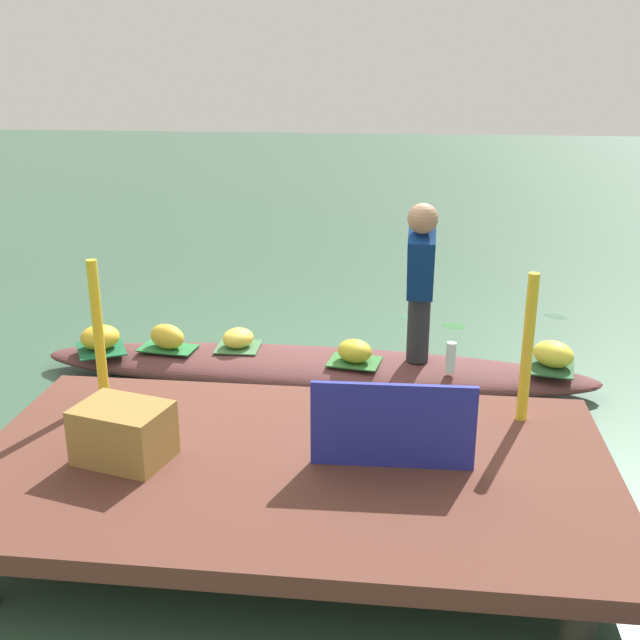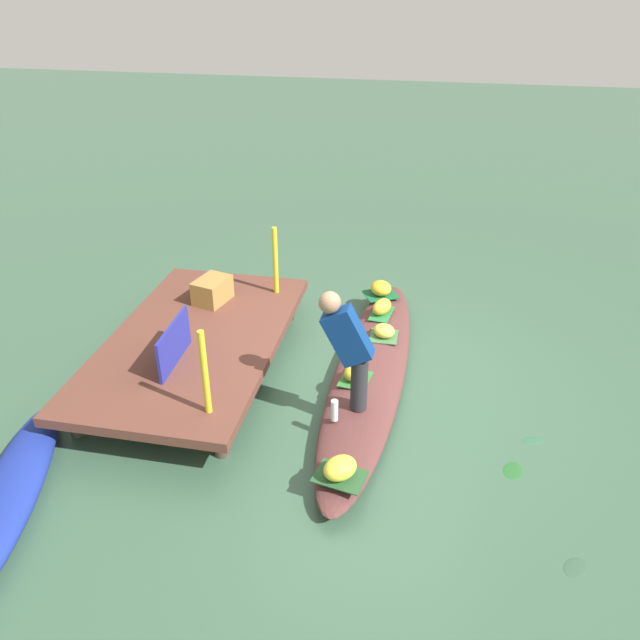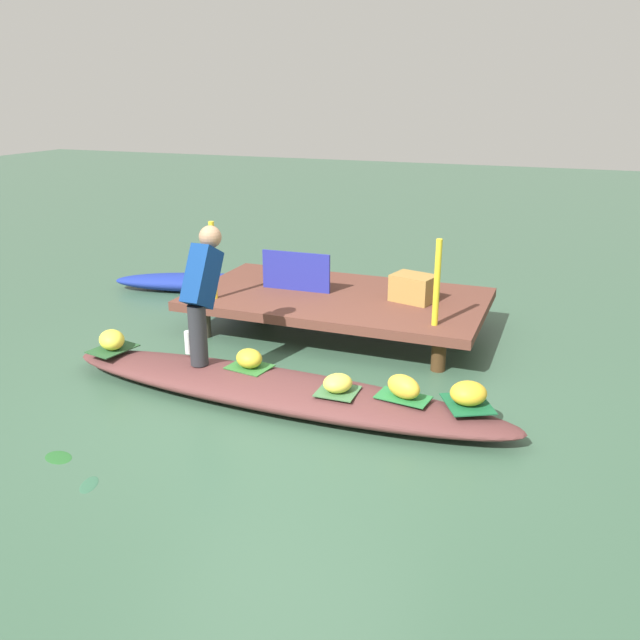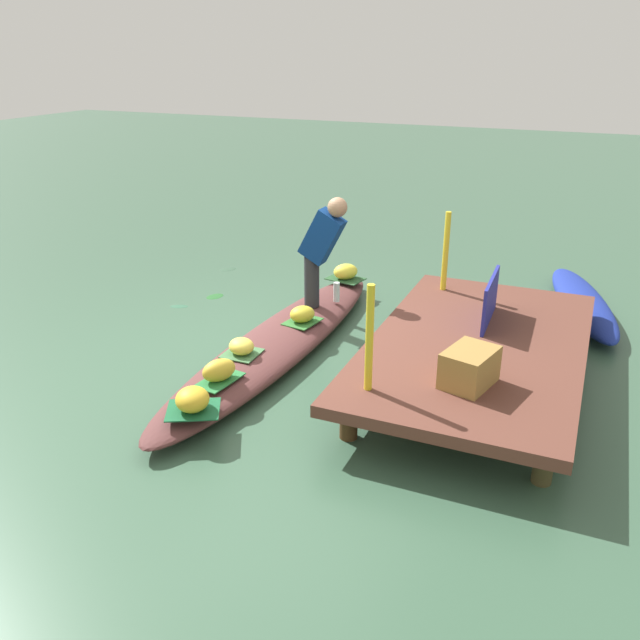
{
  "view_description": "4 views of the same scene",
  "coord_description": "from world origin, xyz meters",
  "px_view_note": "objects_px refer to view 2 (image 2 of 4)",
  "views": [
    {
      "loc": [
        -0.66,
        5.25,
        2.31
      ],
      "look_at": [
        -0.06,
        0.13,
        0.55
      ],
      "focal_mm": 43.07,
      "sensor_mm": 36.0,
      "label": 1
    },
    {
      "loc": [
        -5.53,
        -0.55,
        3.92
      ],
      "look_at": [
        0.25,
        0.6,
        0.55
      ],
      "focal_mm": 35.24,
      "sensor_mm": 36.0,
      "label": 2
    },
    {
      "loc": [
        2.22,
        -4.71,
        2.55
      ],
      "look_at": [
        0.17,
        0.59,
        0.58
      ],
      "focal_mm": 37.35,
      "sensor_mm": 36.0,
      "label": 3
    },
    {
      "loc": [
        5.29,
        2.71,
        2.83
      ],
      "look_at": [
        0.31,
        0.58,
        0.57
      ],
      "focal_mm": 37.22,
      "sensor_mm": 36.0,
      "label": 4
    }
  ],
  "objects_px": {
    "banana_bunch_1": "(356,372)",
    "vendor_person": "(348,345)",
    "vendor_boat": "(370,373)",
    "banana_bunch_4": "(381,288)",
    "banana_bunch_2": "(382,307)",
    "moored_boat": "(9,495)",
    "produce_crate": "(212,290)",
    "banana_bunch_3": "(340,468)",
    "market_banner": "(174,344)",
    "banana_bunch_0": "(384,331)",
    "water_bottle": "(334,410)"
  },
  "relations": [
    {
      "from": "banana_bunch_1",
      "to": "vendor_person",
      "type": "xyz_separation_m",
      "value": [
        -0.45,
        0.02,
        0.6
      ]
    },
    {
      "from": "vendor_boat",
      "to": "banana_bunch_4",
      "type": "height_order",
      "value": "banana_bunch_4"
    },
    {
      "from": "vendor_boat",
      "to": "banana_bunch_2",
      "type": "bearing_deg",
      "value": 1.86
    },
    {
      "from": "moored_boat",
      "to": "produce_crate",
      "type": "distance_m",
      "value": 3.15
    },
    {
      "from": "banana_bunch_2",
      "to": "banana_bunch_3",
      "type": "height_order",
      "value": "banana_bunch_2"
    },
    {
      "from": "vendor_person",
      "to": "market_banner",
      "type": "distance_m",
      "value": 1.79
    },
    {
      "from": "banana_bunch_0",
      "to": "water_bottle",
      "type": "xyz_separation_m",
      "value": [
        -1.58,
        0.29,
        0.03
      ]
    },
    {
      "from": "banana_bunch_2",
      "to": "moored_boat",
      "type": "bearing_deg",
      "value": 142.1
    },
    {
      "from": "banana_bunch_4",
      "to": "water_bottle",
      "type": "height_order",
      "value": "water_bottle"
    },
    {
      "from": "moored_boat",
      "to": "produce_crate",
      "type": "relative_size",
      "value": 5.31
    },
    {
      "from": "moored_boat",
      "to": "vendor_boat",
      "type": "bearing_deg",
      "value": -65.39
    },
    {
      "from": "banana_bunch_0",
      "to": "banana_bunch_4",
      "type": "distance_m",
      "value": 1.03
    },
    {
      "from": "banana_bunch_4",
      "to": "produce_crate",
      "type": "distance_m",
      "value": 2.13
    },
    {
      "from": "banana_bunch_0",
      "to": "moored_boat",
      "type": "bearing_deg",
      "value": 136.56
    },
    {
      "from": "banana_bunch_3",
      "to": "banana_bunch_2",
      "type": "bearing_deg",
      "value": -0.65
    },
    {
      "from": "banana_bunch_0",
      "to": "banana_bunch_2",
      "type": "height_order",
      "value": "banana_bunch_2"
    },
    {
      "from": "vendor_person",
      "to": "banana_bunch_3",
      "type": "bearing_deg",
      "value": -174.22
    },
    {
      "from": "banana_bunch_0",
      "to": "banana_bunch_4",
      "type": "bearing_deg",
      "value": 8.44
    },
    {
      "from": "banana_bunch_1",
      "to": "market_banner",
      "type": "relative_size",
      "value": 0.33
    },
    {
      "from": "moored_boat",
      "to": "water_bottle",
      "type": "distance_m",
      "value": 2.83
    },
    {
      "from": "banana_bunch_4",
      "to": "produce_crate",
      "type": "xyz_separation_m",
      "value": [
        -0.91,
        1.91,
        0.23
      ]
    },
    {
      "from": "moored_boat",
      "to": "market_banner",
      "type": "relative_size",
      "value": 2.94
    },
    {
      "from": "vendor_person",
      "to": "market_banner",
      "type": "xyz_separation_m",
      "value": [
        0.14,
        1.77,
        -0.28
      ]
    },
    {
      "from": "moored_boat",
      "to": "banana_bunch_2",
      "type": "distance_m",
      "value": 4.37
    },
    {
      "from": "vendor_person",
      "to": "produce_crate",
      "type": "distance_m",
      "value": 2.38
    },
    {
      "from": "banana_bunch_0",
      "to": "water_bottle",
      "type": "relative_size",
      "value": 1.14
    },
    {
      "from": "moored_boat",
      "to": "banana_bunch_2",
      "type": "bearing_deg",
      "value": -54.3
    },
    {
      "from": "banana_bunch_2",
      "to": "market_banner",
      "type": "xyz_separation_m",
      "value": [
        -1.73,
        1.9,
        0.31
      ]
    },
    {
      "from": "vendor_boat",
      "to": "banana_bunch_3",
      "type": "relative_size",
      "value": 14.0
    },
    {
      "from": "banana_bunch_0",
      "to": "banana_bunch_1",
      "type": "xyz_separation_m",
      "value": [
        -0.9,
        0.19,
        0.01
      ]
    },
    {
      "from": "banana_bunch_1",
      "to": "banana_bunch_0",
      "type": "bearing_deg",
      "value": -12.16
    },
    {
      "from": "water_bottle",
      "to": "market_banner",
      "type": "height_order",
      "value": "market_banner"
    },
    {
      "from": "banana_bunch_0",
      "to": "vendor_boat",
      "type": "bearing_deg",
      "value": 172.3
    },
    {
      "from": "moored_boat",
      "to": "banana_bunch_2",
      "type": "xyz_separation_m",
      "value": [
        3.45,
        -2.68,
        0.21
      ]
    },
    {
      "from": "banana_bunch_3",
      "to": "banana_bunch_4",
      "type": "relative_size",
      "value": 1.03
    },
    {
      "from": "banana_bunch_3",
      "to": "produce_crate",
      "type": "xyz_separation_m",
      "value": [
        2.42,
        1.94,
        0.23
      ]
    },
    {
      "from": "banana_bunch_0",
      "to": "vendor_person",
      "type": "bearing_deg",
      "value": 170.98
    },
    {
      "from": "vendor_boat",
      "to": "water_bottle",
      "type": "relative_size",
      "value": 19.27
    },
    {
      "from": "banana_bunch_1",
      "to": "banana_bunch_4",
      "type": "distance_m",
      "value": 1.92
    },
    {
      "from": "banana_bunch_2",
      "to": "market_banner",
      "type": "height_order",
      "value": "market_banner"
    },
    {
      "from": "banana_bunch_0",
      "to": "produce_crate",
      "type": "bearing_deg",
      "value": 86.76
    },
    {
      "from": "banana_bunch_3",
      "to": "produce_crate",
      "type": "distance_m",
      "value": 3.11
    },
    {
      "from": "moored_boat",
      "to": "water_bottle",
      "type": "bearing_deg",
      "value": -77.87
    },
    {
      "from": "moored_boat",
      "to": "produce_crate",
      "type": "xyz_separation_m",
      "value": [
        3.04,
        -0.71,
        0.44
      ]
    },
    {
      "from": "water_bottle",
      "to": "produce_crate",
      "type": "xyz_separation_m",
      "value": [
        1.69,
        1.77,
        0.22
      ]
    },
    {
      "from": "vendor_boat",
      "to": "water_bottle",
      "type": "xyz_separation_m",
      "value": [
        -0.99,
        0.21,
        0.22
      ]
    },
    {
      "from": "banana_bunch_2",
      "to": "water_bottle",
      "type": "relative_size",
      "value": 1.39
    },
    {
      "from": "moored_boat",
      "to": "vendor_person",
      "type": "height_order",
      "value": "vendor_person"
    },
    {
      "from": "banana_bunch_0",
      "to": "vendor_person",
      "type": "relative_size",
      "value": 0.21
    },
    {
      "from": "moored_boat",
      "to": "banana_bunch_4",
      "type": "height_order",
      "value": "banana_bunch_4"
    }
  ]
}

